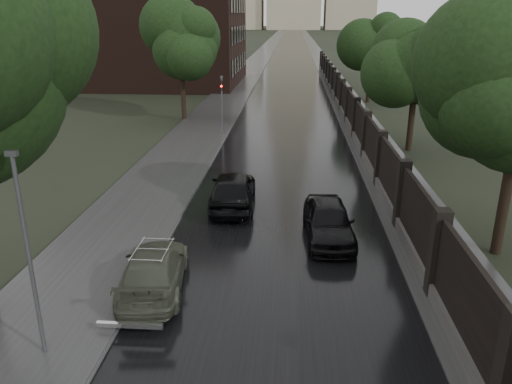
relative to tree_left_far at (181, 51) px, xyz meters
name	(u,v)px	position (x,y,z in m)	size (l,w,h in m)	color
road	(293,37)	(8.00, 160.00, -5.23)	(8.00, 420.00, 0.02)	black
sidewalk_left	(277,37)	(2.00, 160.00, -5.16)	(4.00, 420.00, 0.16)	#2D2D2D
verge_right	(307,37)	(13.50, 160.00, -5.20)	(3.00, 420.00, 0.08)	#2D2D2D
fence_right	(345,105)	(12.60, 2.01, -4.23)	(0.45, 75.72, 2.70)	#383533
tree_left_far	(181,51)	(0.00, 0.00, 0.00)	(4.25, 4.25, 7.39)	black
tree_right_b	(417,67)	(15.50, -8.00, -0.29)	(4.08, 4.08, 7.01)	black
tree_right_c	(371,48)	(15.50, 10.00, -0.29)	(4.08, 4.08, 7.01)	black
lamp_post	(29,257)	(2.60, -28.50, -2.57)	(0.25, 0.12, 5.11)	#59595E
traffic_light	(222,100)	(3.70, -5.01, -2.84)	(0.16, 0.32, 4.00)	#59595E
volga_sedan	(154,270)	(4.40, -25.21, -4.61)	(1.78, 4.39, 1.27)	#494E3E
hatchback_left	(233,189)	(5.95, -18.26, -4.46)	(1.85, 4.60, 1.57)	black
car_right_near	(328,221)	(9.78, -21.28, -4.53)	(1.69, 4.21, 1.43)	black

